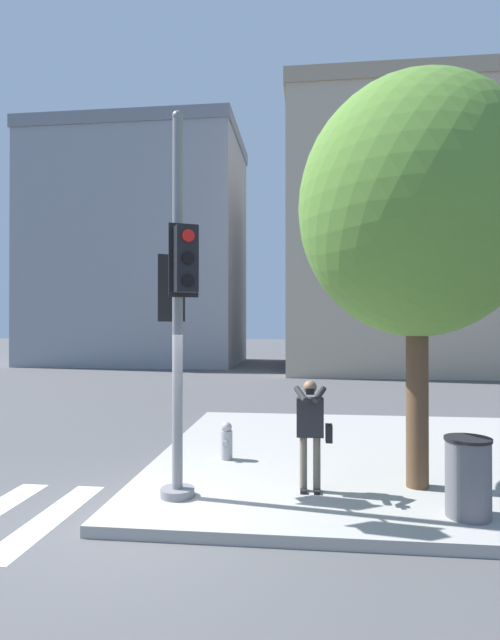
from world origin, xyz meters
TOP-DOWN VIEW (x-y plane):
  - ground_plane at (0.00, 0.00)m, footprint 160.00×160.00m
  - sidewalk_corner at (3.50, 3.50)m, footprint 8.00×8.00m
  - traffic_signal_pole at (0.42, 0.66)m, footprint 0.85×1.24m
  - person_photographer at (2.35, 1.11)m, footprint 0.58×0.54m
  - street_tree at (3.97, 1.49)m, footprint 3.63×3.63m
  - fire_hydrant at (0.82, 2.70)m, footprint 0.22×0.28m
  - trash_bin at (4.36, 0.33)m, footprint 0.59×0.59m
  - building_left at (-8.93, 26.55)m, footprint 13.70×9.06m
  - building_right at (9.20, 24.83)m, footprint 16.00×13.78m

SIDE VIEW (x-z plane):
  - ground_plane at x=0.00m, z-range 0.00..0.00m
  - sidewalk_corner at x=3.50m, z-range 0.00..0.16m
  - fire_hydrant at x=0.82m, z-range 0.15..0.84m
  - trash_bin at x=4.36m, z-range 0.16..1.18m
  - person_photographer at x=2.35m, z-range 0.31..1.97m
  - traffic_signal_pole at x=0.42m, z-range 0.14..5.75m
  - street_tree at x=3.97m, z-range 1.29..7.58m
  - building_right at x=9.20m, z-range 0.01..15.32m
  - building_left at x=-8.93m, z-range 0.01..15.49m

